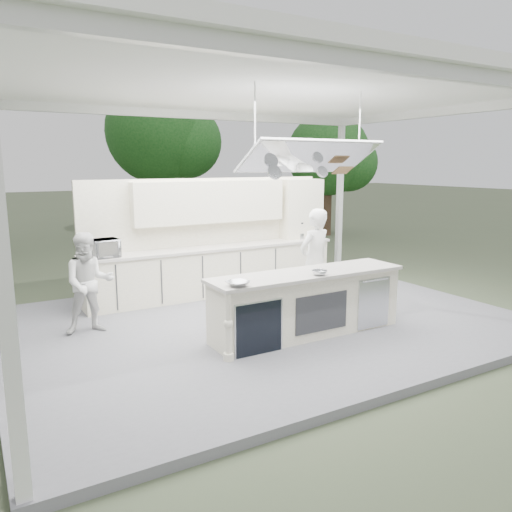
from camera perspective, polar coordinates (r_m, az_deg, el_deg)
ground at (r=8.32m, az=0.99°, el=-8.05°), size 90.00×90.00×0.00m
stage_deck at (r=8.30m, az=0.99°, el=-7.66°), size 8.00×6.00×0.12m
tent at (r=7.95m, az=1.14°, el=18.20°), size 8.20×6.20×3.86m
demo_island at (r=7.51m, az=5.78°, el=-5.40°), size 3.10×0.79×0.95m
back_counter at (r=9.78m, az=-4.75°, el=-1.61°), size 5.08×0.72×0.95m
back_wall_unit at (r=10.01m, az=-3.06°, el=4.35°), size 5.05×0.48×2.25m
tree_cluster at (r=16.99m, az=-17.13°, el=12.24°), size 19.55×9.40×5.85m
head_chef at (r=8.55m, az=6.70°, el=-0.57°), size 0.72×0.55×1.79m
sous_chef at (r=7.89m, az=-18.54°, el=-2.95°), size 0.80×0.65×1.53m
toaster_oven at (r=8.88m, az=-17.26°, el=0.83°), size 0.60×0.44×0.31m
bowl_large at (r=6.53m, az=-2.06°, el=-3.17°), size 0.35×0.35×0.07m
bowl_small at (r=7.23m, az=7.28°, el=-1.91°), size 0.29×0.29×0.07m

